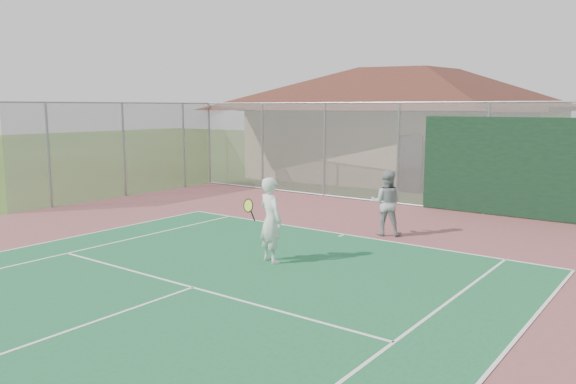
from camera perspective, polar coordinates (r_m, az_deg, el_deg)
The scene contains 6 objects.
back_fence at distance 18.45m, azimuth 19.80°, elevation 2.90°, with size 20.08×0.11×3.53m.
side_fence_left at distance 21.88m, azimuth -16.33°, elevation 4.11°, with size 0.08×9.00×3.50m.
clubhouse at distance 27.19m, azimuth 12.14°, elevation 7.92°, with size 14.72×10.35×6.10m.
bleachers at distance 25.73m, azimuth 3.34°, elevation 2.49°, with size 3.08×1.95×1.13m.
player_white_front at distance 12.09m, azimuth -1.80°, elevation -2.92°, with size 0.93×0.71×1.85m.
player_grey_back at distance 14.87m, azimuth 9.97°, elevation -1.16°, with size 1.01×0.90×1.71m.
Camera 1 is at (7.45, -0.60, 3.36)m, focal length 35.00 mm.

